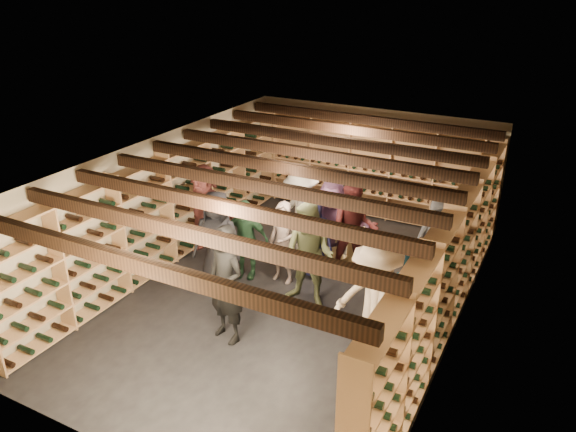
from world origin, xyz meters
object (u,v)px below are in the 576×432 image
(person_2, at_px, (309,256))
(person_4, at_px, (407,303))
(person_9, at_px, (301,214))
(person_3, at_px, (375,304))
(person_11, at_px, (331,223))
(crate_stack_left, at_px, (361,243))
(crate_stack_right, at_px, (324,246))
(person_5, at_px, (205,209))
(person_12, at_px, (438,247))
(person_0, at_px, (217,240))
(person_8, at_px, (354,230))
(person_7, at_px, (283,243))
(person_1, at_px, (226,285))
(person_10, at_px, (245,239))
(person_6, at_px, (311,235))
(crate_loose, at_px, (332,260))

(person_2, bearing_deg, person_4, -14.92)
(person_9, bearing_deg, person_3, -29.03)
(person_11, bearing_deg, person_3, -67.77)
(crate_stack_left, bearing_deg, crate_stack_right, -142.61)
(person_5, relative_size, person_12, 1.01)
(person_0, relative_size, person_8, 0.99)
(person_2, bearing_deg, person_0, -173.09)
(person_7, bearing_deg, person_2, -28.23)
(person_1, bearing_deg, person_9, 109.07)
(person_5, height_order, person_12, person_5)
(person_3, bearing_deg, person_9, 145.47)
(person_3, xyz_separation_m, person_11, (-1.69, 2.38, -0.11))
(person_2, distance_m, person_11, 1.46)
(person_3, distance_m, person_12, 2.24)
(person_3, bearing_deg, person_11, 136.64)
(person_5, xyz_separation_m, person_7, (1.87, -0.30, -0.15))
(person_4, bearing_deg, person_9, 155.35)
(person_0, relative_size, person_10, 1.18)
(person_11, bearing_deg, crate_stack_right, 166.82)
(person_6, bearing_deg, person_0, -158.16)
(person_7, bearing_deg, person_9, 102.72)
(person_2, xyz_separation_m, person_4, (1.76, -0.49, -0.10))
(person_3, xyz_separation_m, person_5, (-4.05, 1.71, -0.06))
(person_2, xyz_separation_m, person_5, (-2.60, 0.76, 0.00))
(person_7, bearing_deg, person_3, -28.52)
(person_6, bearing_deg, person_7, -145.89)
(person_0, bearing_deg, person_5, 118.14)
(person_2, bearing_deg, person_9, 121.95)
(person_7, xyz_separation_m, person_9, (-0.14, 0.97, 0.14))
(person_12, bearing_deg, crate_loose, 152.05)
(person_0, bearing_deg, crate_loose, 31.27)
(crate_stack_left, bearing_deg, person_0, -132.31)
(person_3, xyz_separation_m, person_12, (0.31, 2.21, -0.06))
(crate_stack_right, height_order, person_4, person_4)
(person_2, relative_size, person_5, 1.00)
(person_5, height_order, person_9, person_5)
(person_11, bearing_deg, person_2, -93.55)
(crate_stack_left, distance_m, person_8, 0.83)
(crate_stack_left, relative_size, crate_loose, 1.36)
(person_11, bearing_deg, person_4, -57.06)
(person_2, relative_size, person_4, 1.13)
(crate_loose, distance_m, person_10, 1.78)
(person_1, bearing_deg, crate_stack_right, 98.98)
(person_10, relative_size, person_11, 0.87)
(person_5, relative_size, person_11, 1.06)
(person_6, height_order, person_9, person_9)
(person_4, height_order, person_10, person_4)
(person_3, distance_m, person_9, 3.32)
(person_6, distance_m, person_7, 0.55)
(person_4, relative_size, person_12, 0.89)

